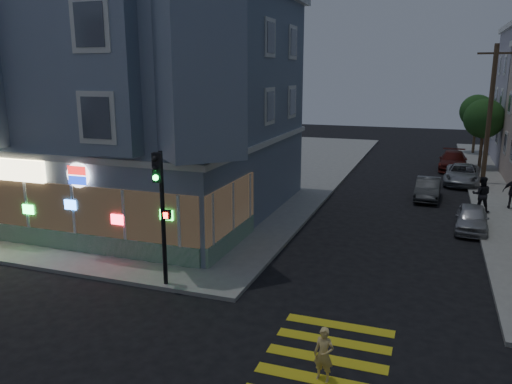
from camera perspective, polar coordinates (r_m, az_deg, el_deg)
The scene contains 13 objects.
ground at distance 16.47m, azimuth -15.15°, elevation -13.46°, with size 120.00×120.00×0.00m, color black.
sidewalk_nw at distance 42.00m, azimuth -12.58°, elevation 3.17°, with size 33.00×42.00×0.15m, color gray.
corner_building at distance 27.25m, azimuth -13.20°, elevation 9.92°, with size 14.60×14.60×11.40m.
utility_pole at distance 36.14m, azimuth 25.16°, elevation 8.17°, with size 2.20×0.30×9.00m.
street_tree_near at distance 42.18m, azimuth 24.62°, elevation 7.62°, with size 3.00×3.00×5.30m.
street_tree_far at distance 50.14m, azimuth 23.93°, elevation 8.42°, with size 3.00×3.00×5.30m.
running_child at distance 12.78m, azimuth 7.76°, elevation -17.93°, with size 0.50×0.33×1.38m, color #EECD7A.
pedestrian_a at distance 28.80m, azimuth 24.37°, elevation -0.25°, with size 0.93×0.72×1.91m, color black.
parked_car_a at distance 25.80m, azimuth 23.44°, elevation -2.77°, with size 1.45×3.61×1.23m, color #A8AAB0.
parked_car_b at distance 31.29m, azimuth 19.04°, elevation 0.35°, with size 1.34×3.85×1.27m, color #36383B.
parked_car_c at distance 41.53m, azimuth 21.59°, elevation 3.33°, with size 2.00×4.92×1.43m, color #521712.
parked_car_d at distance 36.44m, azimuth 22.50°, elevation 1.88°, with size 2.21×4.80×1.33m, color #95999F.
traffic_signal at distance 16.89m, azimuth -10.84°, elevation -0.53°, with size 0.58×0.52×4.68m.
Camera 1 is at (8.71, -11.90, 7.31)m, focal length 35.00 mm.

